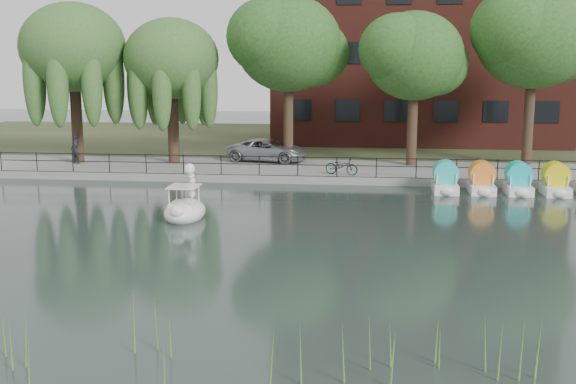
% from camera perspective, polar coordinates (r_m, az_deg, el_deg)
% --- Properties ---
extents(ground_plane, '(120.00, 120.00, 0.00)m').
position_cam_1_polar(ground_plane, '(24.29, -2.20, -4.76)').
color(ground_plane, '#364843').
extents(promenade, '(40.00, 6.00, 0.40)m').
position_cam_1_polar(promenade, '(39.79, 1.15, 1.69)').
color(promenade, gray).
rests_on(promenade, ground_plane).
extents(kerb, '(40.00, 0.25, 0.40)m').
position_cam_1_polar(kerb, '(36.90, 0.75, 0.97)').
color(kerb, gray).
rests_on(kerb, ground_plane).
extents(land_strip, '(60.00, 22.00, 0.36)m').
position_cam_1_polar(land_strip, '(53.63, 2.48, 4.04)').
color(land_strip, '#47512D').
rests_on(land_strip, ground_plane).
extents(railing, '(32.00, 0.05, 1.00)m').
position_cam_1_polar(railing, '(36.94, 0.78, 2.46)').
color(railing, black).
rests_on(railing, promenade).
extents(apartment_building, '(20.00, 10.07, 18.00)m').
position_cam_1_polar(apartment_building, '(53.30, 10.31, 13.72)').
color(apartment_building, '#4C1E16').
rests_on(apartment_building, land_strip).
extents(willow_left, '(5.88, 5.88, 9.01)m').
position_cam_1_polar(willow_left, '(42.91, -16.64, 10.86)').
color(willow_left, '#473323').
rests_on(willow_left, promenade).
extents(willow_mid, '(5.32, 5.32, 8.15)m').
position_cam_1_polar(willow_mid, '(41.60, -9.21, 10.32)').
color(willow_mid, '#473323').
rests_on(willow_mid, promenade).
extents(broadleaf_center, '(6.00, 6.00, 9.25)m').
position_cam_1_polar(broadleaf_center, '(41.38, 0.03, 11.58)').
color(broadleaf_center, '#473323').
rests_on(broadleaf_center, promenade).
extents(broadleaf_right, '(5.40, 5.40, 8.32)m').
position_cam_1_polar(broadleaf_right, '(40.72, 9.96, 10.49)').
color(broadleaf_right, '#473323').
rests_on(broadleaf_right, promenade).
extents(broadleaf_far, '(6.30, 6.30, 9.71)m').
position_cam_1_polar(broadleaf_far, '(42.62, 18.85, 11.45)').
color(broadleaf_far, '#473323').
rests_on(broadleaf_far, promenade).
extents(minivan, '(3.30, 5.66, 1.48)m').
position_cam_1_polar(minivan, '(41.91, -1.63, 3.46)').
color(minivan, gray).
rests_on(minivan, promenade).
extents(bicycle, '(1.05, 1.82, 1.00)m').
position_cam_1_polar(bicycle, '(37.28, 4.26, 2.13)').
color(bicycle, gray).
rests_on(bicycle, promenade).
extents(pedestrian, '(0.83, 0.69, 1.98)m').
position_cam_1_polar(pedestrian, '(42.60, -16.43, 3.47)').
color(pedestrian, black).
rests_on(pedestrian, promenade).
extents(swan_boat, '(1.67, 2.64, 2.13)m').
position_cam_1_polar(swan_boat, '(29.34, -8.13, -1.19)').
color(swan_boat, white).
rests_on(swan_boat, ground_plane).
extents(pedal_boat_row, '(7.95, 1.70, 1.40)m').
position_cam_1_polar(pedal_boat_row, '(35.82, 17.75, 0.81)').
color(pedal_boat_row, white).
rests_on(pedal_boat_row, ground_plane).
extents(reed_bank, '(24.00, 2.40, 1.20)m').
position_cam_1_polar(reed_bank, '(14.94, 0.13, -12.54)').
color(reed_bank, '#669938').
rests_on(reed_bank, ground_plane).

